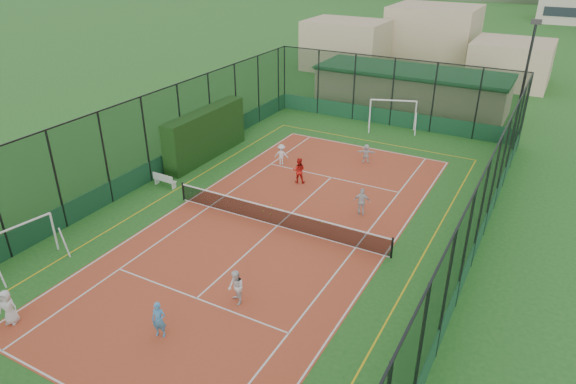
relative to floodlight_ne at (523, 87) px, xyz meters
name	(u,v)px	position (x,y,z in m)	size (l,w,h in m)	color
ground	(277,226)	(-8.60, -16.60, -4.12)	(300.00, 300.00, 0.00)	#215E20
court_slab	(277,226)	(-8.60, -16.60, -4.12)	(11.17, 23.97, 0.01)	#A34324
tennis_net	(277,217)	(-8.60, -16.60, -3.59)	(11.67, 0.12, 1.06)	black
perimeter_fence	(277,180)	(-8.60, -16.60, -1.62)	(18.12, 34.12, 5.00)	black
floodlight_ne	(523,87)	(0.00, 0.00, 0.00)	(0.60, 0.26, 8.25)	black
clubhouse	(411,89)	(-8.60, 5.40, -2.55)	(15.20, 7.20, 3.15)	tan
hedge_left	(206,134)	(-16.90, -11.13, -2.58)	(1.06, 7.08, 3.10)	black
white_bench	(165,180)	(-16.40, -15.75, -3.72)	(1.45, 0.40, 0.82)	white
futsal_goal_near	(23,245)	(-16.55, -24.56, -3.19)	(0.84, 2.91, 1.88)	white
futsal_goal_far	(392,115)	(-8.22, -0.36, -3.04)	(3.35, 0.97, 2.16)	white
child_near_left	(8,307)	(-13.68, -27.36, -3.41)	(0.69, 0.45, 1.41)	white
child_near_mid	(159,320)	(-8.43, -25.26, -3.41)	(0.51, 0.34, 1.41)	#4B99D6
child_near_right	(236,288)	(-7.07, -22.46, -3.39)	(0.70, 0.55, 1.44)	white
child_far_left	(281,155)	(-12.10, -9.92, -3.45)	(0.85, 0.49, 1.32)	silver
child_far_right	(362,202)	(-5.42, -13.54, -3.39)	(0.85, 0.36, 1.46)	silver
child_far_back	(366,153)	(-7.64, -7.06, -3.52)	(1.10, 0.35, 1.18)	silver
coach	(299,170)	(-9.98, -11.69, -3.37)	(0.73, 0.57, 1.50)	red
tennis_balls	(285,213)	(-8.84, -15.36, -4.08)	(3.28, 0.91, 0.07)	#CCE033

